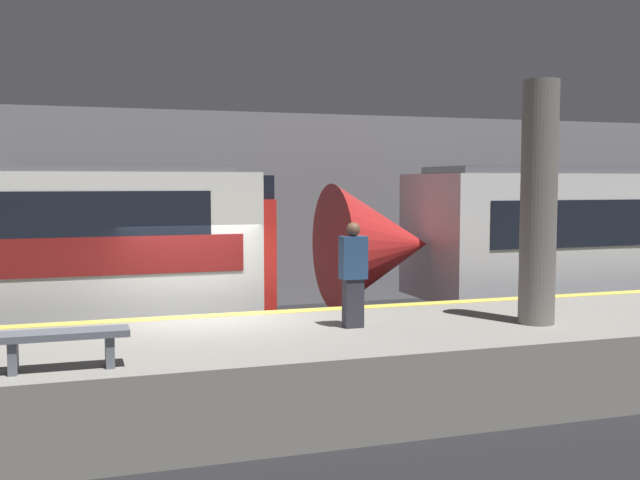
# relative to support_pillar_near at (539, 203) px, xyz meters

# --- Properties ---
(ground_plane) EXTENTS (120.00, 120.00, 0.00)m
(ground_plane) POSITION_rel_support_pillar_near_xyz_m (-4.70, 2.33, -2.95)
(ground_plane) COLOR black
(platform) EXTENTS (40.00, 3.61, 1.13)m
(platform) POSITION_rel_support_pillar_near_xyz_m (-4.70, 0.53, -2.39)
(platform) COLOR gray
(platform) RESTS_ON ground
(station_rear_barrier) EXTENTS (50.00, 0.15, 5.06)m
(station_rear_barrier) POSITION_rel_support_pillar_near_xyz_m (-4.70, 9.36, -0.42)
(station_rear_barrier) COLOR gray
(station_rear_barrier) RESTS_ON ground
(support_pillar_near) EXTENTS (0.54, 0.54, 3.67)m
(support_pillar_near) POSITION_rel_support_pillar_near_xyz_m (0.00, 0.00, 0.00)
(support_pillar_near) COLOR slate
(support_pillar_near) RESTS_ON platform
(person_waiting) EXTENTS (0.38, 0.24, 1.56)m
(person_waiting) POSITION_rel_support_pillar_near_xyz_m (-2.76, 0.58, -1.02)
(person_waiting) COLOR #2D2D38
(person_waiting) RESTS_ON platform
(platform_bench) EXTENTS (1.50, 0.40, 0.45)m
(platform_bench) POSITION_rel_support_pillar_near_xyz_m (-6.82, -0.72, -1.50)
(platform_bench) COLOR slate
(platform_bench) RESTS_ON platform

